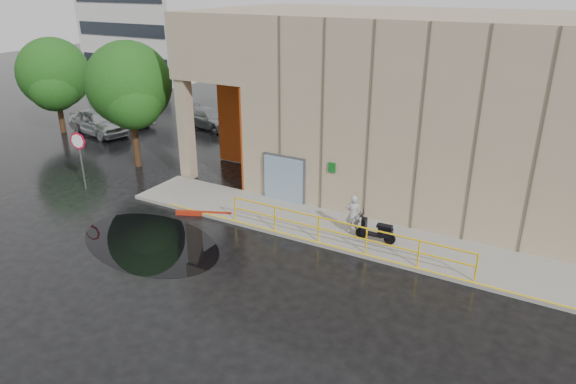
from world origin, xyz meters
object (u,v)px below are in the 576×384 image
Objects in this scene: car_c at (210,119)px; tree_near at (130,88)px; scooter at (377,225)px; car_a at (98,122)px; person at (353,214)px; car_b at (126,113)px; tree_far at (54,77)px; stop_sign at (79,148)px; red_curb at (204,214)px.

tree_near is (1.52, -8.27, 3.59)m from car_c.
scooter is 21.77m from car_a.
car_b is at bearing -37.00° from person.
person is at bearing -11.10° from tree_far.
person is 17.83m from car_c.
car_b is 6.06m from car_c.
stop_sign is at bearing -176.83° from scooter.
tree_near is at bearing -157.81° from car_c.
stop_sign reaches higher than car_c.
red_curb is 0.54× the size of car_c.
car_b reaches higher than red_curb.
person is at bearing 166.08° from scooter.
person is at bearing -112.88° from car_c.
tree_near is (0.00, 3.56, 2.22)m from stop_sign.
person is 0.33× the size of car_a.
car_a is 0.79× the size of tree_far.
red_curb is 0.40× the size of tree_far.
tree_far reaches higher than car_c.
person is 0.26× the size of tree_far.
car_c is at bearing -49.92° from person.
stop_sign is 0.59× the size of car_a.
car_b is (-0.37, 2.80, -0.08)m from car_a.
person is at bearing -100.47° from car_b.
red_curb is at bearing -105.55° from car_a.
car_c is at bearing 143.84° from scooter.
car_a is at bearing -161.21° from car_b.
car_c is at bearing 36.70° from tree_far.
tree_near reaches higher than car_b.
stop_sign is 0.63× the size of car_b.
scooter is 0.65× the size of red_curb.
car_b is (-7.23, 9.82, -1.29)m from stop_sign.
tree_far reaches higher than stop_sign.
person reaches higher than car_c.
tree_far reaches higher than car_a.
scooter is at bearing 8.70° from red_curb.
stop_sign is 12.00m from car_c.
red_curb is 17.01m from car_b.
car_c is at bearing 100.39° from tree_near.
tree_far reaches higher than scooter.
car_c is (-15.70, 10.35, -0.19)m from scooter.
person is 1.02× the size of scooter.
red_curb is at bearing -112.54° from car_b.
stop_sign is 0.46× the size of tree_far.
stop_sign is 0.43× the size of tree_near.
tree_near reaches higher than car_a.
car_b is at bearing 155.95° from scooter.
scooter is 0.35× the size of car_b.
stop_sign reaches higher than car_a.
stop_sign is at bearing -90.05° from tree_near.
scooter is at bearing 17.54° from stop_sign.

